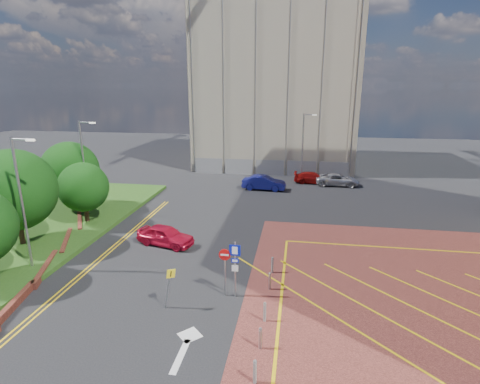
% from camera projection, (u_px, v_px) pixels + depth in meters
% --- Properties ---
extents(ground, '(140.00, 140.00, 0.00)m').
position_uv_depth(ground, '(223.00, 306.00, 19.56)').
color(ground, black).
rests_on(ground, ground).
extents(grass_bed, '(14.00, 32.00, 0.30)m').
position_uv_depth(grass_bed, '(3.00, 238.00, 27.94)').
color(grass_bed, '#244B18').
rests_on(grass_bed, ground).
extents(retaining_wall, '(6.06, 20.33, 0.40)m').
position_uv_depth(retaining_wall, '(43.00, 268.00, 23.19)').
color(retaining_wall, brown).
rests_on(retaining_wall, ground).
extents(tree_b, '(5.60, 5.60, 6.74)m').
position_uv_depth(tree_b, '(14.00, 190.00, 25.50)').
color(tree_b, '#3D2B1C').
rests_on(tree_b, grass_bed).
extents(tree_c, '(4.00, 4.00, 4.90)m').
position_uv_depth(tree_c, '(83.00, 187.00, 30.23)').
color(tree_c, '#3D2B1C').
rests_on(tree_c, grass_bed).
extents(tree_d, '(5.00, 5.00, 6.08)m').
position_uv_depth(tree_d, '(70.00, 170.00, 33.35)').
color(tree_d, '#3D2B1C').
rests_on(tree_d, grass_bed).
extents(lamp_left_near, '(1.53, 0.16, 8.00)m').
position_uv_depth(lamp_left_near, '(22.00, 199.00, 22.06)').
color(lamp_left_near, '#9EA0A8').
rests_on(lamp_left_near, grass_bed).
extents(lamp_left_far, '(1.53, 0.16, 8.00)m').
position_uv_depth(lamp_left_far, '(85.00, 164.00, 31.87)').
color(lamp_left_far, '#9EA0A8').
rests_on(lamp_left_far, grass_bed).
extents(lamp_back, '(1.53, 0.16, 8.00)m').
position_uv_depth(lamp_back, '(303.00, 145.00, 44.35)').
color(lamp_back, '#9EA0A8').
rests_on(lamp_back, ground).
extents(sign_cluster, '(1.17, 0.12, 3.20)m').
position_uv_depth(sign_cluster, '(231.00, 264.00, 19.92)').
color(sign_cluster, '#9EA0A8').
rests_on(sign_cluster, ground).
extents(warning_sign, '(0.64, 0.40, 2.25)m').
position_uv_depth(warning_sign, '(169.00, 283.00, 18.95)').
color(warning_sign, '#9EA0A8').
rests_on(warning_sign, ground).
extents(bollard_row, '(0.14, 11.14, 0.90)m').
position_uv_depth(bollard_row, '(263.00, 321.00, 17.50)').
color(bollard_row, '#9EA0A8').
rests_on(bollard_row, forecourt).
extents(construction_building, '(21.20, 19.20, 22.00)m').
position_uv_depth(construction_building, '(277.00, 86.00, 54.56)').
color(construction_building, '#AA9F8B').
rests_on(construction_building, ground).
extents(construction_fence, '(21.60, 0.06, 2.00)m').
position_uv_depth(construction_fence, '(278.00, 168.00, 47.63)').
color(construction_fence, gray).
rests_on(construction_fence, ground).
extents(car_red_left, '(4.51, 2.70, 1.44)m').
position_uv_depth(car_red_left, '(165.00, 235.00, 26.89)').
color(car_red_left, red).
rests_on(car_red_left, ground).
extents(car_blue_back, '(4.86, 1.96, 1.57)m').
position_uv_depth(car_blue_back, '(264.00, 183.00, 41.26)').
color(car_blue_back, navy).
rests_on(car_blue_back, ground).
extents(car_red_back, '(4.49, 1.90, 1.29)m').
position_uv_depth(car_red_back, '(313.00, 178.00, 44.09)').
color(car_red_back, '#990F0D').
rests_on(car_red_back, ground).
extents(car_silver_back, '(4.92, 2.29, 1.36)m').
position_uv_depth(car_silver_back, '(337.00, 180.00, 43.07)').
color(car_silver_back, '#AFAFB7').
rests_on(car_silver_back, ground).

